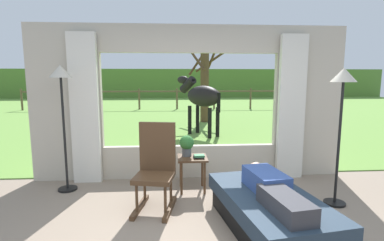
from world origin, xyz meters
TOP-DOWN VIEW (x-y plane):
  - back_wall_with_window at (0.00, 2.26)m, footprint 5.20×0.12m
  - curtain_panel_left at (-1.69, 2.12)m, footprint 0.44×0.10m
  - curtain_panel_right at (1.69, 2.12)m, footprint 0.44×0.10m
  - outdoor_pasture_lawn at (0.00, 13.16)m, footprint 36.00×21.68m
  - distant_hill_ridge at (0.00, 23.00)m, footprint 36.00×2.00m
  - recliner_sofa at (0.76, 0.38)m, footprint 1.15×1.82m
  - reclining_person at (0.76, 0.33)m, footprint 0.43×1.44m
  - rocking_chair at (-0.52, 1.09)m, footprint 0.58×0.75m
  - side_table at (-0.01, 1.63)m, footprint 0.44×0.44m
  - potted_plant at (-0.09, 1.69)m, footprint 0.22×0.22m
  - book_stack at (0.09, 1.57)m, footprint 0.16×0.15m
  - floor_lamp_left at (-1.91, 1.78)m, footprint 0.32×0.32m
  - floor_lamp_right at (1.89, 1.00)m, footprint 0.32×0.32m
  - horse at (0.57, 5.87)m, footprint 1.39×1.64m
  - pasture_tree at (0.95, 8.50)m, footprint 1.55×1.52m
  - pasture_fence_line at (0.00, 13.09)m, footprint 16.10×0.10m

SIDE VIEW (x-z plane):
  - outdoor_pasture_lawn at x=0.00m, z-range 0.00..0.02m
  - recliner_sofa at x=0.76m, z-range 0.01..0.43m
  - side_table at x=-0.01m, z-range 0.17..0.69m
  - reclining_person at x=0.76m, z-range 0.41..0.63m
  - book_stack at x=0.09m, z-range 0.52..0.57m
  - rocking_chair at x=-0.52m, z-range -0.01..1.11m
  - potted_plant at x=-0.09m, z-range 0.54..0.86m
  - pasture_fence_line at x=0.00m, z-range 0.19..1.29m
  - horse at x=0.57m, z-range 0.29..2.02m
  - curtain_panel_left at x=-1.69m, z-range 0.00..2.40m
  - curtain_panel_right at x=1.69m, z-range 0.00..2.40m
  - distant_hill_ridge at x=0.00m, z-range 0.00..2.40m
  - back_wall_with_window at x=0.00m, z-range -0.03..2.52m
  - floor_lamp_right at x=1.89m, z-range 0.56..2.39m
  - floor_lamp_left at x=-1.91m, z-range 0.58..2.46m
  - pasture_tree at x=0.95m, z-range 0.02..3.07m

